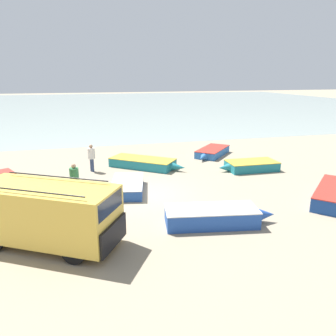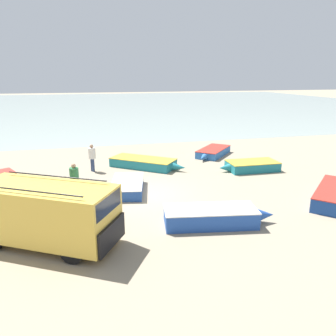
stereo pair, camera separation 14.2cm
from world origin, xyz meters
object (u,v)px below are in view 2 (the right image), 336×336
Objects in this scene: fishing_rowboat_6 at (213,152)px; fisherman_1 at (74,177)px; fishing_rowboat_5 at (214,216)px; fisherman_0 at (92,155)px; fishing_rowboat_3 at (145,163)px; fishing_rowboat_2 at (128,185)px; fishing_rowboat_0 at (251,166)px; parked_van at (46,213)px; fishing_rowboat_1 at (336,194)px.

fisherman_1 reaches higher than fishing_rowboat_6.
fisherman_0 is (-4.40, 8.73, 0.66)m from fishing_rowboat_5.
fishing_rowboat_2 is at bearing -74.16° from fishing_rowboat_3.
fishing_rowboat_0 is at bearing 53.77° from fishing_rowboat_6.
fishing_rowboat_0 is 0.83× the size of fishing_rowboat_5.
fishing_rowboat_2 is 9.21m from fishing_rowboat_6.
fisherman_0 is at bearing -34.50° from fishing_rowboat_6.
fishing_rowboat_3 is 1.02× the size of fishing_rowboat_5.
parked_van is 5.91m from fishing_rowboat_2.
fishing_rowboat_5 is 7.06m from fisherman_1.
fisherman_1 is (-5.34, 4.58, 0.64)m from fishing_rowboat_5.
fishing_rowboat_1 is (1.43, -5.59, 0.05)m from fishing_rowboat_0.
fishing_rowboat_1 is (12.65, 0.99, -0.84)m from parked_van.
fisherman_1 is at bearing 148.89° from fishing_rowboat_5.
fisherman_0 is at bearing -140.45° from fishing_rowboat_3.
fishing_rowboat_6 is 11.40m from fisherman_1.
fishing_rowboat_5 is at bearing 30.55° from parked_van.
fishing_rowboat_5 is (1.14, -8.83, 0.05)m from fishing_rowboat_3.
fishing_rowboat_6 is (-2.26, 9.75, -0.07)m from fishing_rowboat_1.
fishing_rowboat_3 is 8.91m from fishing_rowboat_5.
fisherman_0 is (-10.88, 7.76, 0.67)m from fishing_rowboat_1.
fishing_rowboat_3 is (-7.63, 7.86, -0.04)m from fishing_rowboat_1.
fishing_rowboat_2 is at bearing 84.94° from fisherman_0.
fishing_rowboat_2 is at bearing 114.87° from fishing_rowboat_1.
fishing_rowboat_3 is at bearing -10.58° from fishing_rowboat_2.
fishing_rowboat_3 is 6.02m from fisherman_1.
fishing_rowboat_6 is 2.23× the size of fisherman_1.
fishing_rowboat_6 is (4.22, 10.73, -0.08)m from fishing_rowboat_5.
fishing_rowboat_2 is at bearing 14.61° from fishing_rowboat_0.
fishing_rowboat_1 is at bearing 55.51° from fishing_rowboat_6.
fishing_rowboat_0 is 2.22× the size of fisherman_0.
parked_van is 1.42× the size of fishing_rowboat_6.
fisherman_1 reaches higher than fishing_rowboat_0.
fisherman_0 reaches higher than fishing_rowboat_1.
fishing_rowboat_5 is (-6.48, -0.98, 0.01)m from fishing_rowboat_1.
fishing_rowboat_5 is at bearing 20.98° from fishing_rowboat_6.
fisherman_0 is (-8.62, -2.00, 0.74)m from fishing_rowboat_6.
fishing_rowboat_3 is 2.78× the size of fisherman_1.
fishing_rowboat_0 is 8.05m from fishing_rowboat_2.
fisherman_0 is 1.02× the size of fisherman_1.
fishing_rowboat_1 is at bearing -26.42° from fisherman_1.
fishing_rowboat_3 is 3.33m from fisherman_0.
fishing_rowboat_1 is at bearing 117.43° from fisherman_0.
fishing_rowboat_2 is at bearing 129.86° from fishing_rowboat_5.
fishing_rowboat_5 is at bearing 89.64° from fisherman_0.
fishing_rowboat_0 is at bearing 17.75° from fishing_rowboat_3.
fishing_rowboat_0 is 5.77m from fishing_rowboat_1.
fishing_rowboat_6 is at bearing -77.10° from fishing_rowboat_0.
fishing_rowboat_1 is at bearing 105.92° from fishing_rowboat_0.
fishing_rowboat_1 is 1.13× the size of fishing_rowboat_2.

